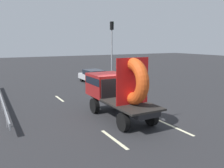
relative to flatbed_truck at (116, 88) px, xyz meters
name	(u,v)px	position (x,y,z in m)	size (l,w,h in m)	color
ground_plane	(125,117)	(0.37, -0.45, -1.70)	(120.00, 120.00, 0.00)	#28282B
flatbed_truck	(116,88)	(0.00, 0.00, 0.00)	(2.02, 5.48, 3.53)	black
distant_sedan	(93,76)	(3.45, 11.07, -0.95)	(1.84, 4.29, 1.40)	black
traffic_light	(112,43)	(6.38, 12.41, 2.51)	(0.42, 0.36, 6.55)	gray
guardrail	(1,97)	(-5.80, 5.98, -1.17)	(0.10, 13.24, 0.71)	gray
lane_dash_left_near	(114,139)	(-1.73, -2.88, -1.69)	(2.37, 0.16, 0.01)	beige
lane_dash_left_far	(59,99)	(-1.73, 5.84, -1.69)	(2.09, 0.16, 0.01)	beige
lane_dash_right_near	(173,126)	(1.73, -2.91, -1.69)	(2.87, 0.16, 0.01)	beige
lane_dash_right_far	(103,95)	(1.73, 5.27, -1.69)	(2.78, 0.16, 0.01)	beige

